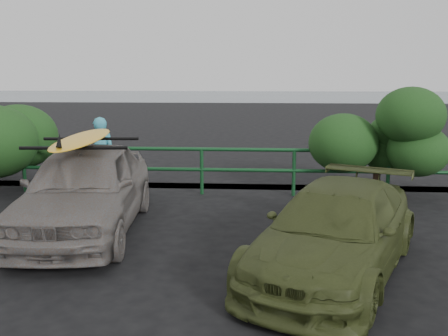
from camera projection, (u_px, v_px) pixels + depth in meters
The scene contains 9 objects.
ground at pixel (77, 289), 6.14m from camera, with size 80.00×80.00×0.00m, color black.
ocean at pixel (241, 94), 64.97m from camera, with size 200.00×200.00×0.00m, color slate.
guardrail at pixel (157, 170), 10.95m from camera, with size 14.00×0.08×1.04m, color #134520, non-canonical shape.
shrub_right at pixel (384, 143), 11.01m from camera, with size 3.20×2.40×2.19m, color #1E4619, non-canonical shape.
sedan at pixel (85, 188), 8.27m from camera, with size 1.73×4.31×1.47m, color slate.
olive_vehicle at pixel (336, 231), 6.54m from camera, with size 1.62×3.99×1.16m, color #3E481F.
man at pixel (101, 156), 10.74m from camera, with size 0.62×0.41×1.71m, color #3EA3BA.
roof_rack at pixel (83, 143), 8.13m from camera, with size 1.64×1.15×0.05m, color black, non-canonical shape.
surfboard at pixel (83, 139), 8.12m from camera, with size 0.61×2.95×0.09m, color #F2AC19.
Camera 1 is at (2.19, -5.63, 2.61)m, focal length 40.00 mm.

